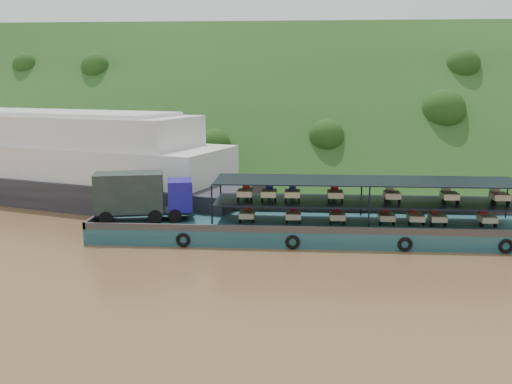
{
  "coord_description": "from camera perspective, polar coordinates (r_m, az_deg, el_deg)",
  "views": [
    {
      "loc": [
        1.18,
        -41.84,
        11.96
      ],
      "look_at": [
        -2.0,
        3.0,
        3.2
      ],
      "focal_mm": 40.0,
      "sensor_mm": 36.0,
      "label": 1
    }
  ],
  "objects": [
    {
      "name": "passenger_ferry",
      "position": [
        62.79,
        -19.59,
        3.0
      ],
      "size": [
        45.53,
        24.69,
        8.97
      ],
      "rotation": [
        0.0,
        0.0,
        -0.33
      ],
      "color": "black",
      "rests_on": "ground"
    },
    {
      "name": "ground",
      "position": [
        43.53,
        2.36,
        -4.93
      ],
      "size": [
        160.0,
        160.0,
        0.0
      ],
      "primitive_type": "plane",
      "color": "brown",
      "rests_on": "ground"
    },
    {
      "name": "hillside",
      "position": [
        78.76,
        3.15,
        2.28
      ],
      "size": [
        140.0,
        39.6,
        39.6
      ],
      "primitive_type": "cube",
      "rotation": [
        0.79,
        0.0,
        0.0
      ],
      "color": "#1D3A15",
      "rests_on": "ground"
    },
    {
      "name": "cargo_barge",
      "position": [
        44.5,
        4.12,
        -2.91
      ],
      "size": [
        35.08,
        7.18,
        4.99
      ],
      "color": "#133D45",
      "rests_on": "ground"
    }
  ]
}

